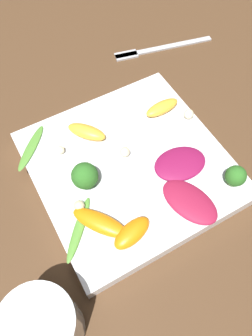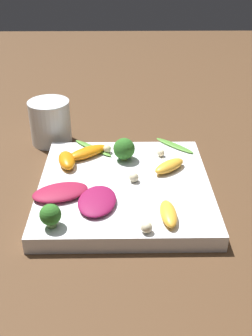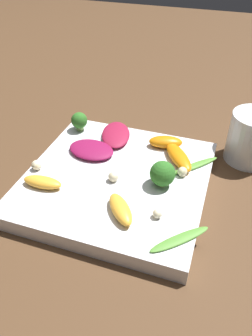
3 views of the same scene
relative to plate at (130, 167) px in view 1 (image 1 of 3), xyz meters
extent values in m
plane|color=#4C331E|center=(0.00, 0.00, -0.01)|extent=(2.40, 2.40, 0.00)
cube|color=white|center=(0.00, 0.00, 0.00)|extent=(0.27, 0.27, 0.03)
cylinder|color=white|center=(0.19, 0.14, 0.03)|extent=(0.08, 0.08, 0.09)
cube|color=#B2B2B7|center=(-0.20, -0.21, -0.01)|extent=(0.19, 0.05, 0.01)
cube|color=#B2B2B7|center=(-0.12, -0.23, -0.01)|extent=(0.05, 0.03, 0.01)
ellipsoid|color=maroon|center=(-0.04, 0.10, 0.02)|extent=(0.07, 0.10, 0.01)
ellipsoid|color=maroon|center=(-0.06, 0.04, 0.02)|extent=(0.08, 0.06, 0.01)
ellipsoid|color=#FCAD33|center=(-0.09, -0.06, 0.02)|extent=(0.06, 0.03, 0.02)
ellipsoid|color=#FCAD33|center=(0.03, -0.07, 0.02)|extent=(0.06, 0.06, 0.02)
ellipsoid|color=orange|center=(0.08, 0.07, 0.02)|extent=(0.07, 0.08, 0.02)
ellipsoid|color=orange|center=(0.05, 0.10, 0.02)|extent=(0.06, 0.04, 0.02)
cylinder|color=#84AD5B|center=(-0.11, 0.10, 0.02)|extent=(0.01, 0.01, 0.01)
sphere|color=#2D6B23|center=(-0.11, 0.10, 0.03)|extent=(0.03, 0.03, 0.03)
cylinder|color=#7A9E51|center=(0.07, 0.00, 0.02)|extent=(0.01, 0.01, 0.01)
sphere|color=#2D6B23|center=(0.07, 0.00, 0.03)|extent=(0.04, 0.04, 0.04)
ellipsoid|color=#518E33|center=(0.12, -0.09, 0.01)|extent=(0.07, 0.07, 0.00)
ellipsoid|color=#518E33|center=(0.11, 0.06, 0.02)|extent=(0.07, 0.08, 0.00)
sphere|color=beige|center=(-0.12, -0.03, 0.02)|extent=(0.02, 0.02, 0.02)
sphere|color=beige|center=(0.09, 0.03, 0.02)|extent=(0.02, 0.02, 0.02)
sphere|color=beige|center=(0.08, -0.06, 0.02)|extent=(0.01, 0.01, 0.01)
sphere|color=beige|center=(0.00, -0.01, 0.02)|extent=(0.02, 0.02, 0.02)
camera|label=1|loc=(0.13, 0.22, 0.42)|focal=35.00mm
camera|label=2|loc=(-0.52, 0.01, 0.36)|focal=42.00mm
camera|label=3|loc=(0.14, -0.36, 0.33)|focal=35.00mm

